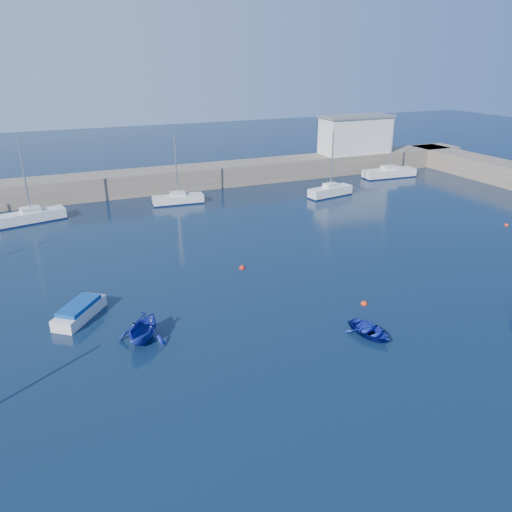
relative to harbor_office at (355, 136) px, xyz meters
name	(u,v)px	position (x,y,z in m)	size (l,w,h in m)	color
ground	(368,424)	(-30.00, -46.00, -5.10)	(220.00, 220.00, 0.00)	#0C1F37
back_wall	(148,181)	(-30.00, 0.00, -3.80)	(96.00, 4.50, 2.60)	#756859
right_arm	(503,173)	(14.00, -14.00, -3.80)	(4.50, 32.00, 2.60)	#756859
harbor_office	(355,136)	(0.00, 0.00, 0.00)	(10.00, 4.00, 5.00)	silver
sailboat_5	(31,216)	(-43.52, -7.57, -4.48)	(6.68, 3.27, 8.52)	silver
sailboat_6	(178,199)	(-28.15, -6.83, -4.55)	(5.79, 2.05, 7.52)	silver
sailboat_7	(330,191)	(-10.61, -10.97, -4.47)	(5.93, 2.60, 7.72)	silver
sailboat_8	(389,173)	(2.23, -5.51, -4.47)	(7.62, 2.55, 9.78)	silver
motorboat_1	(80,311)	(-41.06, -30.32, -4.62)	(3.69, 4.19, 1.02)	silver
dinghy_center	(370,331)	(-25.34, -39.59, -4.79)	(2.15, 3.01, 0.62)	#162497
dinghy_left	(143,327)	(-37.91, -34.73, -4.21)	(2.92, 3.38, 1.78)	#162497
buoy_1	(364,304)	(-23.25, -36.03, -5.10)	(0.47, 0.47, 0.47)	red
buoy_3	(242,268)	(-28.51, -27.01, -5.10)	(0.47, 0.47, 0.47)	red
buoy_4	(506,225)	(-0.37, -27.54, -5.10)	(0.41, 0.41, 0.41)	red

